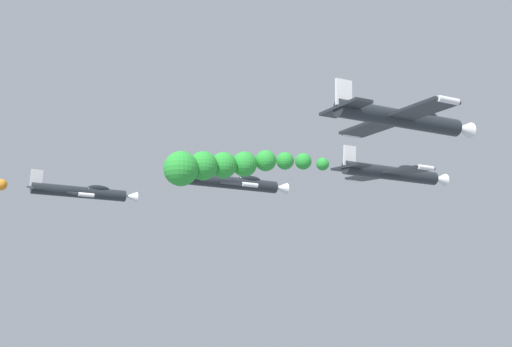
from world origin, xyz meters
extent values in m
cylinder|color=#23282D|center=(5.34, 9.56, 132.24)|extent=(1.20, 9.00, 1.20)
cone|color=white|center=(5.34, 14.66, 132.24)|extent=(1.14, 1.20, 1.14)
cube|color=#23282D|center=(5.33, 9.16, 132.14)|extent=(9.18, 1.90, 1.04)
cylinder|color=white|center=(0.75, 9.16, 132.57)|extent=(0.39, 1.40, 0.39)
cylinder|color=white|center=(9.91, 9.16, 131.72)|extent=(0.39, 1.40, 0.39)
cube|color=#23282D|center=(5.35, 5.56, 132.29)|extent=(3.80, 1.20, 0.53)
cube|color=white|center=(5.43, 5.46, 133.20)|extent=(0.29, 1.10, 1.61)
ellipsoid|color=black|center=(5.39, 11.36, 132.74)|extent=(0.86, 2.20, 0.77)
sphere|color=green|center=(5.51, 2.88, 132.23)|extent=(0.99, 0.99, 0.99)
sphere|color=green|center=(5.44, 1.20, 132.27)|extent=(1.26, 1.26, 1.26)
sphere|color=green|center=(5.61, -0.49, 132.09)|extent=(1.32, 1.32, 1.32)
sphere|color=green|center=(5.71, -2.17, 131.88)|extent=(1.55, 1.55, 1.55)
sphere|color=green|center=(5.62, -3.85, 131.46)|extent=(1.82, 1.82, 1.82)
sphere|color=green|center=(5.71, -5.54, 131.18)|extent=(1.87, 1.87, 1.87)
sphere|color=green|center=(6.00, -7.22, 130.89)|extent=(2.02, 2.02, 2.02)
sphere|color=green|center=(6.16, -8.90, 130.48)|extent=(2.39, 2.39, 2.39)
cylinder|color=#23282D|center=(-6.11, 0.68, 132.73)|extent=(1.30, 9.00, 1.30)
cone|color=white|center=(-6.11, 5.78, 132.73)|extent=(1.24, 1.20, 1.24)
cube|color=#23282D|center=(-6.13, 0.28, 132.63)|extent=(9.04, 1.90, 2.06)
cylinder|color=white|center=(-10.63, 0.28, 133.58)|extent=(0.43, 1.40, 0.43)
cylinder|color=white|center=(-1.63, 0.28, 131.69)|extent=(0.43, 1.40, 0.43)
cube|color=#23282D|center=(-6.10, -3.32, 132.78)|extent=(3.76, 1.20, 0.96)
cube|color=white|center=(-5.91, -3.42, 133.67)|extent=(0.47, 1.10, 1.59)
ellipsoid|color=black|center=(-6.01, 2.48, 133.21)|extent=(0.93, 2.20, 0.85)
cylinder|color=#23282D|center=(17.19, 0.91, 132.38)|extent=(1.14, 9.00, 1.14)
cone|color=white|center=(17.19, 6.01, 132.38)|extent=(1.09, 1.20, 1.09)
cube|color=#23282D|center=(17.18, 0.51, 132.28)|extent=(9.20, 1.90, 0.54)
cylinder|color=white|center=(12.59, 0.51, 132.46)|extent=(0.37, 1.40, 0.37)
cylinder|color=white|center=(21.78, 0.51, 132.10)|extent=(0.37, 1.40, 0.37)
cube|color=#23282D|center=(17.19, -3.09, 132.43)|extent=(3.80, 1.20, 0.33)
cube|color=white|center=(17.22, -3.19, 133.35)|extent=(0.20, 1.10, 1.60)
ellipsoid|color=black|center=(17.20, 2.71, 132.88)|extent=(0.83, 2.20, 0.73)
cylinder|color=#23282D|center=(-16.93, -10.32, 132.77)|extent=(1.31, 9.00, 1.31)
cone|color=white|center=(-16.93, -5.22, 132.77)|extent=(1.24, 1.20, 1.24)
cube|color=#23282D|center=(-16.95, -10.72, 132.67)|extent=(9.03, 1.90, 2.10)
cylinder|color=white|center=(-21.45, -10.72, 133.64)|extent=(0.43, 1.40, 0.43)
cylinder|color=white|center=(-12.45, -10.72, 131.71)|extent=(0.43, 1.40, 0.43)
cube|color=#23282D|center=(-16.92, -14.32, 132.82)|extent=(3.75, 1.20, 0.97)
cube|color=white|center=(-16.73, -14.42, 133.71)|extent=(0.47, 1.10, 1.59)
ellipsoid|color=black|center=(-16.83, -8.52, 133.25)|extent=(0.93, 2.20, 0.85)
sphere|color=orange|center=(-17.04, -17.44, 132.85)|extent=(1.05, 1.05, 1.05)
camera|label=1|loc=(48.99, -25.45, 119.86)|focal=48.83mm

